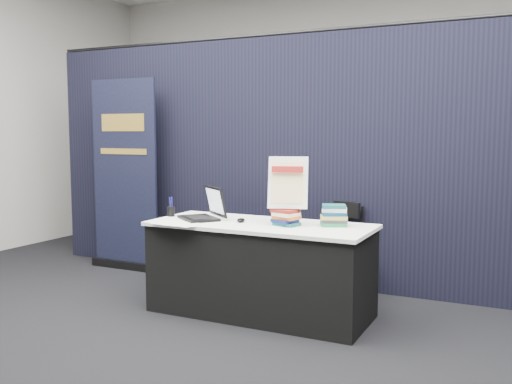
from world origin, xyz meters
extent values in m
plane|color=black|center=(0.00, 0.00, 0.00)|extent=(8.00, 8.00, 0.00)
cube|color=#B2AFA8|center=(0.00, 4.00, 1.75)|extent=(8.00, 0.02, 3.50)
cube|color=black|center=(0.00, 1.60, 1.20)|extent=(6.00, 0.08, 2.40)
cube|color=black|center=(0.00, 0.55, 0.36)|extent=(1.76, 0.71, 0.72)
cube|color=white|center=(0.00, 0.55, 0.73)|extent=(1.80, 0.75, 0.03)
cube|color=black|center=(-0.55, 0.49, 0.76)|extent=(0.44, 0.43, 0.02)
cube|color=black|center=(-0.55, 0.62, 0.90)|extent=(0.33, 0.28, 0.25)
cube|color=silver|center=(-0.55, 0.61, 0.90)|extent=(0.27, 0.23, 0.20)
ellipsoid|color=black|center=(-0.16, 0.53, 0.77)|extent=(0.08, 0.11, 0.03)
cube|color=white|center=(-0.64, 0.22, 0.75)|extent=(0.30, 0.23, 0.00)
cube|color=white|center=(-0.52, 0.22, 0.75)|extent=(0.29, 0.23, 0.00)
cube|color=white|center=(-0.52, 0.23, 0.75)|extent=(0.33, 0.27, 0.00)
cylinder|color=black|center=(-0.86, 0.54, 0.79)|extent=(0.07, 0.07, 0.08)
cube|color=#155251|center=(0.23, 0.53, 0.76)|extent=(0.23, 0.20, 0.03)
cube|color=navy|center=(0.23, 0.53, 0.79)|extent=(0.23, 0.20, 0.03)
cube|color=#CF641D|center=(0.23, 0.53, 0.81)|extent=(0.23, 0.20, 0.03)
cube|color=beige|center=(0.23, 0.53, 0.84)|extent=(0.23, 0.20, 0.03)
cube|color=maroon|center=(0.23, 0.53, 0.87)|extent=(0.23, 0.20, 0.03)
cube|color=#217C47|center=(0.58, 0.68, 0.76)|extent=(0.24, 0.21, 0.03)
cube|color=#505055|center=(0.58, 0.68, 0.79)|extent=(0.24, 0.21, 0.03)
cube|color=#A6A142|center=(0.58, 0.68, 0.82)|extent=(0.24, 0.21, 0.03)
cube|color=navy|center=(0.58, 0.68, 0.85)|extent=(0.24, 0.21, 0.03)
cube|color=silver|center=(0.58, 0.68, 0.88)|extent=(0.24, 0.21, 0.03)
cube|color=#155251|center=(0.58, 0.68, 0.90)|extent=(0.24, 0.21, 0.03)
cube|color=black|center=(0.23, 0.51, 0.90)|extent=(0.20, 0.08, 0.01)
cylinder|color=black|center=(0.15, 0.60, 1.01)|extent=(0.04, 0.10, 0.30)
cylinder|color=black|center=(0.32, 0.60, 1.01)|extent=(0.04, 0.10, 0.30)
cube|color=white|center=(0.23, 0.56, 1.09)|extent=(0.33, 0.21, 0.40)
cube|color=#F5DD99|center=(0.23, 0.55, 1.09)|extent=(0.26, 0.16, 0.32)
cube|color=maroon|center=(0.23, 0.55, 1.19)|extent=(0.24, 0.09, 0.05)
cube|color=black|center=(-1.99, 1.30, 0.04)|extent=(0.86, 0.10, 0.08)
cube|color=black|center=(-1.99, 1.32, 1.02)|extent=(0.82, 0.03, 2.04)
cube|color=#B69139|center=(-1.99, 1.30, 1.58)|extent=(0.56, 0.00, 0.18)
cube|color=#B69139|center=(-1.99, 1.30, 1.27)|extent=(0.61, 0.00, 0.06)
cylinder|color=black|center=(0.20, 1.17, 0.20)|extent=(0.02, 0.02, 0.41)
cylinder|color=black|center=(0.57, 1.17, 0.20)|extent=(0.02, 0.02, 0.41)
cylinder|color=black|center=(0.20, 1.53, 0.20)|extent=(0.02, 0.02, 0.41)
cylinder|color=black|center=(0.57, 1.53, 0.20)|extent=(0.02, 0.02, 0.41)
cube|color=black|center=(0.39, 1.35, 0.42)|extent=(0.49, 0.49, 0.04)
cube|color=black|center=(0.39, 1.53, 0.77)|extent=(0.35, 0.16, 0.14)
camera|label=1|loc=(1.97, -3.53, 1.48)|focal=40.00mm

